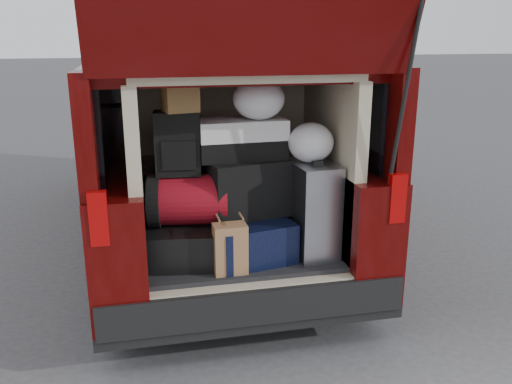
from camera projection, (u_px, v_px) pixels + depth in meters
ground at (246, 336)px, 3.66m from camera, size 80.00×80.00×0.00m
minivan at (207, 148)px, 5.14m from camera, size 1.90×5.35×2.77m
load_floor at (238, 281)px, 3.84m from camera, size 1.24×1.05×0.55m
black_hardshell at (181, 240)px, 3.54m from camera, size 0.50×0.64×0.23m
navy_hardshell at (246, 235)px, 3.58m from camera, size 0.60×0.68×0.26m
silver_roller at (312, 209)px, 3.55m from camera, size 0.29×0.43×0.62m
kraft_bag at (230, 249)px, 3.29m from camera, size 0.20×0.13×0.31m
red_duffel at (188, 199)px, 3.46m from camera, size 0.54×0.39×0.32m
black_soft_case at (247, 187)px, 3.54m from camera, size 0.57×0.41×0.37m
backpack at (177, 143)px, 3.37m from camera, size 0.29×0.19×0.40m
twotone_duffel at (241, 139)px, 3.49m from camera, size 0.58×0.32×0.25m
grocery_sack_lower at (180, 97)px, 3.27m from camera, size 0.23×0.20×0.18m
plastic_bag_center at (259, 99)px, 3.39m from camera, size 0.33×0.31×0.26m
plastic_bag_right at (311, 143)px, 3.44m from camera, size 0.34×0.32×0.25m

